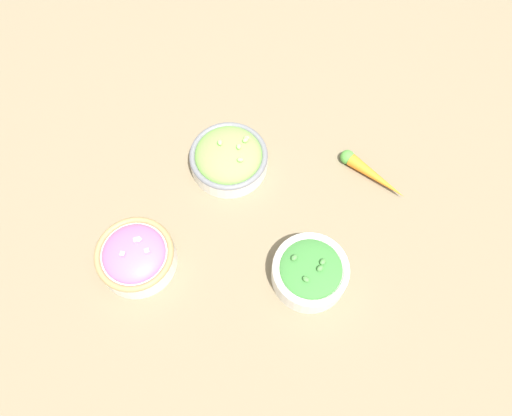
{
  "coord_description": "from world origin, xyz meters",
  "views": [
    {
      "loc": [
        0.32,
        0.25,
        0.89
      ],
      "look_at": [
        0.0,
        0.0,
        0.03
      ],
      "focal_mm": 35.0,
      "sensor_mm": 36.0,
      "label": 1
    }
  ],
  "objects_px": {
    "bowl_broccoli": "(310,271)",
    "loose_carrot": "(371,173)",
    "bowl_red_onion": "(135,256)",
    "bowl_lettuce": "(229,157)"
  },
  "relations": [
    {
      "from": "bowl_lettuce",
      "to": "bowl_red_onion",
      "type": "xyz_separation_m",
      "value": [
        0.27,
        -0.0,
        0.0
      ]
    },
    {
      "from": "bowl_lettuce",
      "to": "loose_carrot",
      "type": "distance_m",
      "value": 0.29
    },
    {
      "from": "bowl_broccoli",
      "to": "bowl_lettuce",
      "type": "bearing_deg",
      "value": -109.75
    },
    {
      "from": "bowl_broccoli",
      "to": "loose_carrot",
      "type": "relative_size",
      "value": 0.89
    },
    {
      "from": "bowl_lettuce",
      "to": "bowl_red_onion",
      "type": "height_order",
      "value": "bowl_lettuce"
    },
    {
      "from": "bowl_lettuce",
      "to": "bowl_broccoli",
      "type": "height_order",
      "value": "bowl_lettuce"
    },
    {
      "from": "bowl_red_onion",
      "to": "loose_carrot",
      "type": "height_order",
      "value": "bowl_red_onion"
    },
    {
      "from": "bowl_red_onion",
      "to": "bowl_broccoli",
      "type": "bearing_deg",
      "value": 122.55
    },
    {
      "from": "bowl_lettuce",
      "to": "bowl_red_onion",
      "type": "relative_size",
      "value": 1.09
    },
    {
      "from": "bowl_red_onion",
      "to": "loose_carrot",
      "type": "distance_m",
      "value": 0.48
    }
  ]
}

